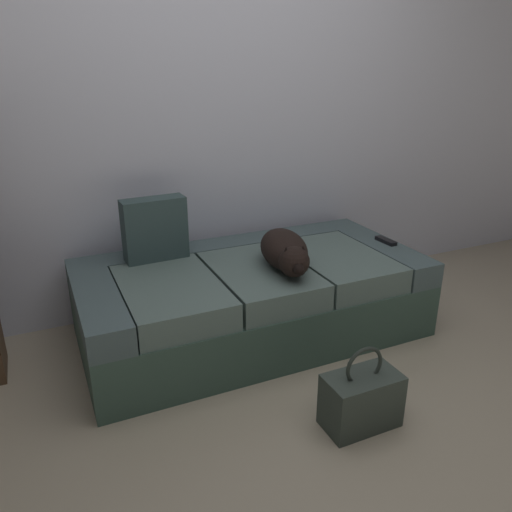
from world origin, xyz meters
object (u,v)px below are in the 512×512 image
handbag (361,399)px  tv_remote (386,241)px  throw_pillow (155,229)px  dog_dark (286,251)px  couch (252,298)px

handbag → tv_remote: bearing=48.2°
throw_pillow → dog_dark: bearing=-35.7°
tv_remote → throw_pillow: 1.36m
couch → dog_dark: (0.12, -0.15, 0.32)m
couch → throw_pillow: (-0.46, 0.26, 0.39)m
dog_dark → throw_pillow: 0.72m
couch → tv_remote: size_ratio=12.37×
couch → tv_remote: tv_remote is taller
couch → tv_remote: 0.89m
dog_dark → handbag: bearing=-92.0°
couch → throw_pillow: bearing=150.3°
couch → throw_pillow: 0.66m
dog_dark → throw_pillow: size_ratio=1.63×
dog_dark → handbag: (-0.03, -0.75, -0.41)m
dog_dark → throw_pillow: bearing=144.3°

